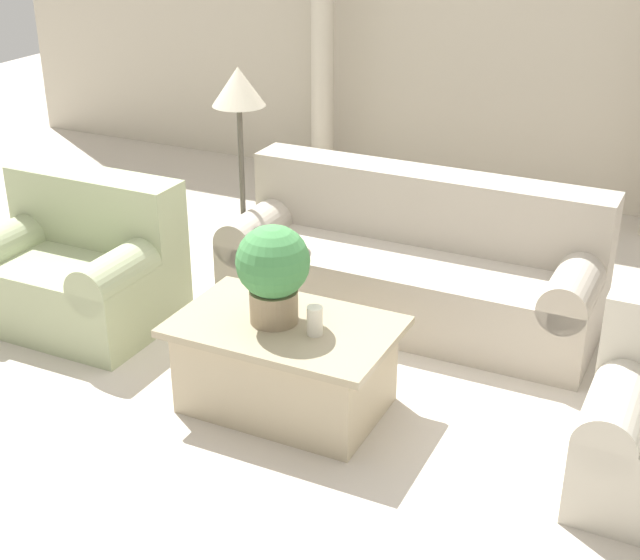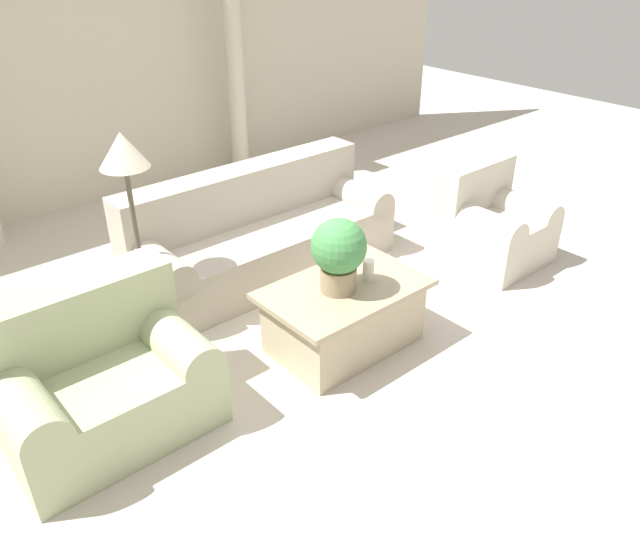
% 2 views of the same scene
% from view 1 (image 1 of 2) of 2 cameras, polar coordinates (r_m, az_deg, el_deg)
% --- Properties ---
extents(ground_plane, '(16.00, 16.00, 0.00)m').
position_cam_1_polar(ground_plane, '(5.09, 0.67, -5.99)').
color(ground_plane, beige).
extents(wall_back, '(10.00, 0.06, 3.20)m').
position_cam_1_polar(wall_back, '(7.61, 12.19, 16.84)').
color(wall_back, beige).
rests_on(wall_back, ground_plane).
extents(sofa_long, '(2.32, 0.85, 0.89)m').
position_cam_1_polar(sofa_long, '(5.62, 5.94, 1.06)').
color(sofa_long, '#ADA393').
rests_on(sofa_long, ground_plane).
extents(loveseat, '(1.18, 0.85, 0.89)m').
position_cam_1_polar(loveseat, '(5.75, -15.19, 0.94)').
color(loveseat, '#A5AF85').
rests_on(loveseat, ground_plane).
extents(coffee_table, '(1.14, 0.73, 0.50)m').
position_cam_1_polar(coffee_table, '(4.68, -2.21, -5.42)').
color(coffee_table, tan).
rests_on(coffee_table, ground_plane).
extents(potted_plant, '(0.38, 0.38, 0.52)m').
position_cam_1_polar(potted_plant, '(4.46, -3.03, 0.69)').
color(potted_plant, '#937F60').
rests_on(potted_plant, coffee_table).
extents(pillar_candle, '(0.08, 0.08, 0.15)m').
position_cam_1_polar(pillar_candle, '(4.42, -0.34, -2.63)').
color(pillar_candle, silver).
rests_on(pillar_candle, coffee_table).
extents(floor_lamp, '(0.34, 0.34, 1.50)m').
position_cam_1_polar(floor_lamp, '(5.68, -5.20, 11.06)').
color(floor_lamp, '#4C473D').
rests_on(floor_lamp, ground_plane).
extents(column_left, '(0.28, 0.28, 2.59)m').
position_cam_1_polar(column_left, '(7.80, 0.16, 15.49)').
color(column_left, beige).
rests_on(column_left, ground_plane).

